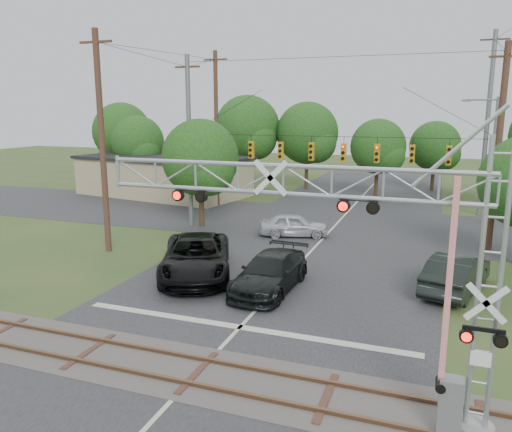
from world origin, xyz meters
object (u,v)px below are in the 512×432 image
(car_dark, at_px, (270,273))
(commercial_building, at_px, (163,176))
(crossing_gantry, at_px, (355,248))
(streetlight, at_px, (490,155))
(traffic_signal_span, at_px, (341,148))
(pickup_black, at_px, (196,257))
(sedan_silver, at_px, (294,225))

(car_dark, bearing_deg, commercial_building, 132.41)
(crossing_gantry, xyz_separation_m, streetlight, (5.06, 25.44, 0.38))
(traffic_signal_span, distance_m, car_dark, 11.46)
(traffic_signal_span, height_order, car_dark, traffic_signal_span)
(pickup_black, xyz_separation_m, commercial_building, (-13.75, 20.42, 0.89))
(traffic_signal_span, height_order, commercial_building, traffic_signal_span)
(crossing_gantry, bearing_deg, pickup_black, 135.77)
(crossing_gantry, bearing_deg, commercial_building, 127.90)
(crossing_gantry, xyz_separation_m, traffic_signal_span, (-3.82, 18.36, 1.13))
(commercial_building, height_order, streetlight, streetlight)
(crossing_gantry, bearing_deg, traffic_signal_span, 101.74)
(car_dark, xyz_separation_m, streetlight, (9.97, 17.40, 4.11))
(sedan_silver, relative_size, commercial_building, 0.26)
(pickup_black, bearing_deg, traffic_signal_span, 38.66)
(crossing_gantry, height_order, commercial_building, crossing_gantry)
(commercial_building, relative_size, streetlight, 1.93)
(traffic_signal_span, xyz_separation_m, commercial_building, (-18.81, 10.71, -3.82))
(pickup_black, relative_size, car_dark, 1.24)
(traffic_signal_span, relative_size, commercial_building, 1.14)
(crossing_gantry, height_order, pickup_black, crossing_gantry)
(crossing_gantry, height_order, sedan_silver, crossing_gantry)
(traffic_signal_span, height_order, sedan_silver, traffic_signal_span)
(crossing_gantry, height_order, streetlight, streetlight)
(pickup_black, xyz_separation_m, streetlight, (13.95, 16.79, 3.96))
(crossing_gantry, distance_m, streetlight, 25.95)
(pickup_black, bearing_deg, crossing_gantry, -68.03)
(crossing_gantry, height_order, car_dark, crossing_gantry)
(streetlight, bearing_deg, sedan_silver, -146.84)
(commercial_building, bearing_deg, traffic_signal_span, -20.05)
(sedan_silver, bearing_deg, car_dark, 172.54)
(sedan_silver, height_order, commercial_building, commercial_building)
(pickup_black, bearing_deg, commercial_building, 100.15)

